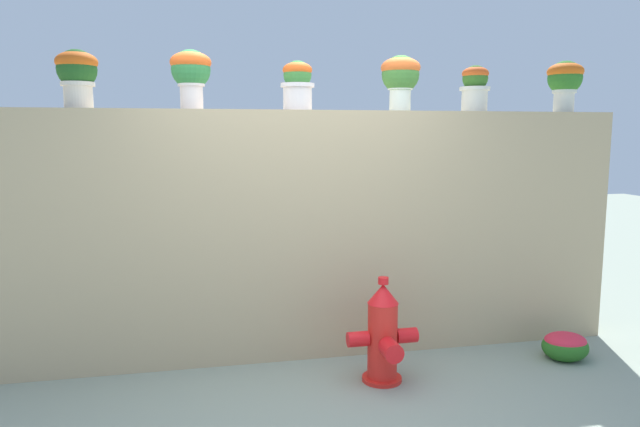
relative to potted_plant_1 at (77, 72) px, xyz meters
name	(u,v)px	position (x,y,z in m)	size (l,w,h in m)	color
ground_plane	(332,425)	(1.64, -1.33, -2.29)	(24.00, 24.00, 0.00)	gray
stone_wall	(297,234)	(1.64, -0.03, -1.28)	(5.52, 0.41, 2.02)	tan
potted_plant_1	(77,72)	(0.00, 0.00, 0.00)	(0.31, 0.31, 0.44)	beige
potted_plant_2	(191,71)	(0.83, -0.06, 0.02)	(0.31, 0.31, 0.45)	silver
potted_plant_3	(297,82)	(1.65, -0.05, -0.05)	(0.27, 0.27, 0.39)	silver
potted_plant_4	(400,75)	(2.51, -0.06, 0.02)	(0.32, 0.32, 0.45)	silver
potted_plant_5	(475,86)	(3.21, 0.00, -0.05)	(0.26, 0.26, 0.40)	silver
potted_plant_6	(565,79)	(4.05, -0.04, 0.02)	(0.31, 0.31, 0.45)	silver
fire_hydrant	(383,336)	(2.16, -0.76, -1.94)	(0.53, 0.43, 0.79)	red
flower_bush_left	(565,345)	(3.76, -0.66, -2.17)	(0.38, 0.34, 0.23)	#27651F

